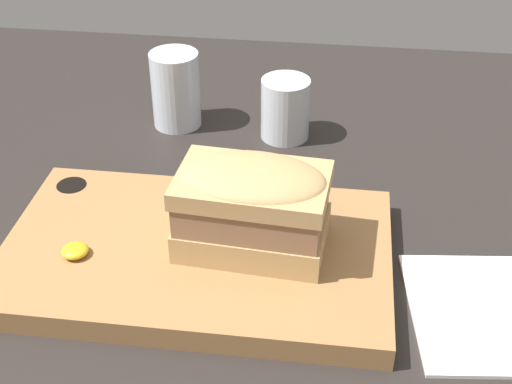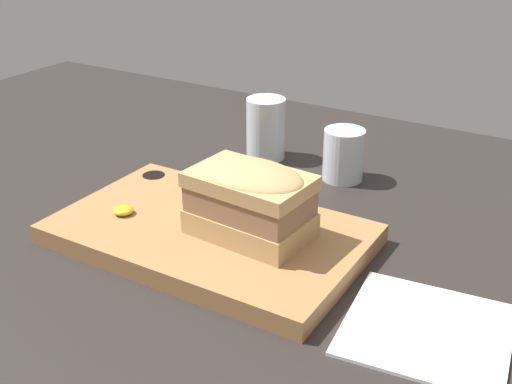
% 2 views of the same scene
% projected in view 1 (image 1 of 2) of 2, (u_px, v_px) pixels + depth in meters
% --- Properties ---
extents(dining_table, '(1.75, 1.23, 0.02)m').
position_uv_depth(dining_table, '(244.00, 315.00, 0.65)').
color(dining_table, '#282321').
rests_on(dining_table, ground).
extents(serving_board, '(0.37, 0.23, 0.02)m').
position_uv_depth(serving_board, '(196.00, 254.00, 0.69)').
color(serving_board, '#9E7042').
rests_on(serving_board, dining_table).
extents(sandwich, '(0.14, 0.10, 0.09)m').
position_uv_depth(sandwich, '(253.00, 204.00, 0.65)').
color(sandwich, tan).
rests_on(sandwich, serving_board).
extents(mustard_dollop, '(0.03, 0.03, 0.01)m').
position_uv_depth(mustard_dollop, '(75.00, 251.00, 0.66)').
color(mustard_dollop, gold).
rests_on(mustard_dollop, serving_board).
extents(water_glass, '(0.06, 0.06, 0.10)m').
position_uv_depth(water_glass, '(176.00, 94.00, 0.90)').
color(water_glass, silver).
rests_on(water_glass, dining_table).
extents(wine_glass, '(0.06, 0.06, 0.08)m').
position_uv_depth(wine_glass, '(285.00, 111.00, 0.88)').
color(wine_glass, silver).
rests_on(wine_glass, dining_table).
extents(napkin, '(0.17, 0.17, 0.00)m').
position_uv_depth(napkin, '(499.00, 312.00, 0.64)').
color(napkin, white).
rests_on(napkin, dining_table).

